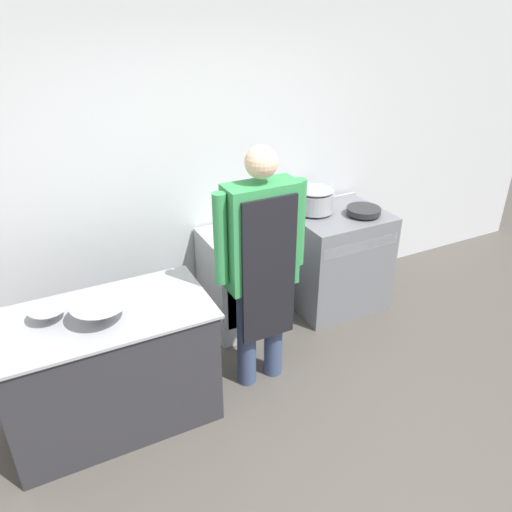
% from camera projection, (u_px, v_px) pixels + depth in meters
% --- Properties ---
extents(ground_plane, '(14.00, 14.00, 0.00)m').
position_uv_depth(ground_plane, '(321.00, 484.00, 3.01)').
color(ground_plane, '#4C4742').
extents(wall_back, '(8.00, 0.05, 2.70)m').
position_uv_depth(wall_back, '(188.00, 172.00, 4.02)').
color(wall_back, silver).
rests_on(wall_back, ground_plane).
extents(prep_counter, '(1.35, 0.72, 0.86)m').
position_uv_depth(prep_counter, '(111.00, 368.00, 3.29)').
color(prep_counter, '#2D2D33').
rests_on(prep_counter, ground_plane).
extents(stove, '(0.82, 0.69, 0.93)m').
position_uv_depth(stove, '(336.00, 259.00, 4.59)').
color(stove, slate).
rests_on(stove, ground_plane).
extents(fridge_unit, '(0.64, 0.58, 0.87)m').
position_uv_depth(fridge_unit, '(243.00, 280.00, 4.31)').
color(fridge_unit, '#A8ADB2').
rests_on(fridge_unit, ground_plane).
extents(person_cook, '(0.67, 0.24, 1.81)m').
position_uv_depth(person_cook, '(261.00, 258.00, 3.37)').
color(person_cook, '#38476B').
rests_on(person_cook, ground_plane).
extents(mixing_bowl, '(0.35, 0.35, 0.12)m').
position_uv_depth(mixing_bowl, '(101.00, 312.00, 3.00)').
color(mixing_bowl, '#9EA0A8').
rests_on(mixing_bowl, prep_counter).
extents(small_bowl, '(0.23, 0.23, 0.09)m').
position_uv_depth(small_bowl, '(49.00, 314.00, 3.01)').
color(small_bowl, '#9EA0A8').
rests_on(small_bowl, prep_counter).
extents(stock_pot, '(0.33, 0.33, 0.22)m').
position_uv_depth(stock_pot, '(315.00, 199.00, 4.35)').
color(stock_pot, '#9EA0A8').
rests_on(stock_pot, stove).
extents(saute_pan, '(0.30, 0.30, 0.05)m').
position_uv_depth(saute_pan, '(364.00, 210.00, 4.33)').
color(saute_pan, '#262628').
rests_on(saute_pan, stove).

